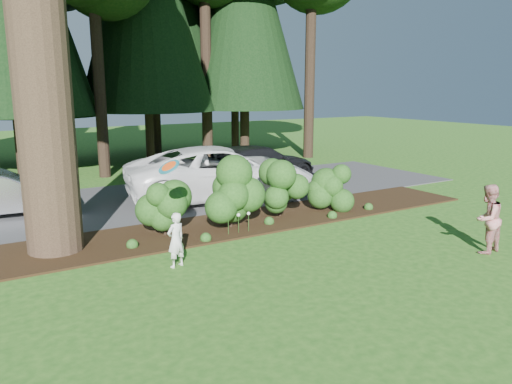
{
  "coord_description": "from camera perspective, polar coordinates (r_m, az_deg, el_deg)",
  "views": [
    {
      "loc": [
        -6.39,
        -8.46,
        3.76
      ],
      "look_at": [
        -0.34,
        1.46,
        1.3
      ],
      "focal_mm": 35.0,
      "sensor_mm": 36.0,
      "label": 1
    }
  ],
  "objects": [
    {
      "name": "child",
      "position": [
        10.69,
        -9.14,
        -5.43
      ],
      "size": [
        0.5,
        0.41,
        1.19
      ],
      "primitive_type": "imported",
      "rotation": [
        0.0,
        0.0,
        3.46
      ],
      "color": "white",
      "rests_on": "ground"
    },
    {
      "name": "frisbee",
      "position": [
        10.41,
        -9.92,
        2.87
      ],
      "size": [
        0.44,
        0.46,
        0.3
      ],
      "color": "#176D7F",
      "rests_on": "ground"
    },
    {
      "name": "lily_cluster",
      "position": [
        12.87,
        -2.01,
        -2.75
      ],
      "size": [
        0.69,
        0.09,
        0.57
      ],
      "color": "#1C4314",
      "rests_on": "ground"
    },
    {
      "name": "ground",
      "position": [
        11.25,
        5.42,
        -7.63
      ],
      "size": [
        80.0,
        80.0,
        0.0
      ],
      "primitive_type": "plane",
      "color": "#225418",
      "rests_on": "ground"
    },
    {
      "name": "adult",
      "position": [
        12.58,
        24.92,
        -2.79
      ],
      "size": [
        0.84,
        0.68,
        1.6
      ],
      "primitive_type": "imported",
      "rotation": [
        0.0,
        0.0,
        3.24
      ],
      "color": "#A61620",
      "rests_on": "ground"
    },
    {
      "name": "driveway",
      "position": [
        17.59,
        -9.33,
        -0.5
      ],
      "size": [
        22.0,
        6.0,
        0.03
      ],
      "primitive_type": "cube",
      "color": "#38383A",
      "rests_on": "ground"
    },
    {
      "name": "car_white_suv",
      "position": [
        16.85,
        -3.93,
        2.22
      ],
      "size": [
        6.82,
        4.04,
        1.78
      ],
      "primitive_type": "imported",
      "rotation": [
        0.0,
        0.0,
        1.39
      ],
      "color": "white",
      "rests_on": "driveway"
    },
    {
      "name": "car_dark_suv",
      "position": [
        19.82,
        0.28,
        3.25
      ],
      "size": [
        5.21,
        2.54,
        1.46
      ],
      "primitive_type": "imported",
      "rotation": [
        0.0,
        0.0,
        1.67
      ],
      "color": "black",
      "rests_on": "driveway"
    },
    {
      "name": "mulch_bed",
      "position": [
        13.85,
        -2.65,
        -3.7
      ],
      "size": [
        16.0,
        2.5,
        0.05
      ],
      "primitive_type": "cube",
      "color": "black",
      "rests_on": "ground"
    },
    {
      "name": "shrub_row",
      "position": [
        13.95,
        0.32,
        -0.26
      ],
      "size": [
        6.53,
        1.6,
        1.61
      ],
      "color": "#1C4314",
      "rests_on": "ground"
    }
  ]
}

